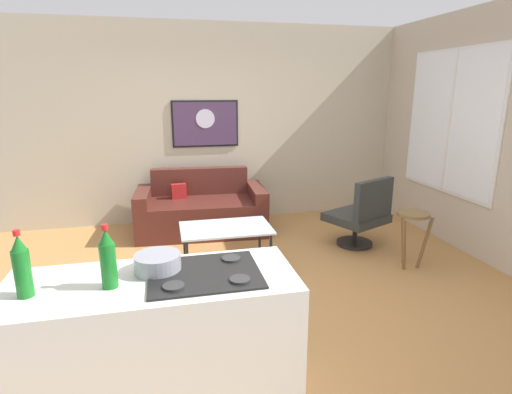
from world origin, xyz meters
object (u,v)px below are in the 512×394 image
(coffee_table, at_px, (226,230))
(wall_painting, at_px, (205,124))
(bar_stool, at_px, (412,224))
(soda_bottle, at_px, (22,267))
(soda_bottle_2, at_px, (108,259))
(couch, at_px, (201,211))
(mixing_bowl, at_px, (158,263))
(armchair, at_px, (361,215))

(coffee_table, distance_m, wall_painting, 2.03)
(bar_stool, bearing_deg, coffee_table, 167.05)
(bar_stool, relative_size, wall_painting, 0.66)
(soda_bottle, relative_size, soda_bottle_2, 1.01)
(couch, xyz_separation_m, mixing_bowl, (-0.52, -3.21, 0.68))
(soda_bottle_2, distance_m, mixing_bowl, 0.29)
(soda_bottle_2, bearing_deg, mixing_bowl, 29.80)
(mixing_bowl, relative_size, wall_painting, 0.27)
(couch, relative_size, armchair, 1.99)
(soda_bottle, distance_m, wall_painting, 4.11)
(couch, height_order, mixing_bowl, mixing_bowl)
(coffee_table, distance_m, soda_bottle_2, 2.39)
(wall_painting, bearing_deg, soda_bottle, -108.42)
(coffee_table, height_order, mixing_bowl, mixing_bowl)
(couch, bearing_deg, wall_painting, 74.59)
(soda_bottle, bearing_deg, wall_painting, 71.58)
(coffee_table, bearing_deg, soda_bottle_2, -113.26)
(couch, relative_size, wall_painting, 1.85)
(couch, relative_size, coffee_table, 1.80)
(soda_bottle, relative_size, wall_painting, 0.36)
(bar_stool, height_order, wall_painting, wall_painting)
(armchair, distance_m, bar_stool, 0.72)
(couch, distance_m, soda_bottle, 3.63)
(mixing_bowl, bearing_deg, couch, 80.77)
(coffee_table, relative_size, soda_bottle_2, 2.89)
(mixing_bowl, bearing_deg, coffee_table, 71.22)
(soda_bottle, height_order, mixing_bowl, soda_bottle)
(bar_stool, relative_size, soda_bottle_2, 1.86)
(bar_stool, distance_m, wall_painting, 3.10)
(couch, distance_m, coffee_table, 1.25)
(armchair, bearing_deg, coffee_table, -172.76)
(coffee_table, height_order, armchair, armchair)
(couch, relative_size, mixing_bowl, 6.86)
(couch, height_order, soda_bottle_2, soda_bottle_2)
(coffee_table, relative_size, mixing_bowl, 3.81)
(bar_stool, bearing_deg, mixing_bowl, -149.84)
(mixing_bowl, bearing_deg, soda_bottle_2, -150.20)
(couch, xyz_separation_m, soda_bottle_2, (-0.76, -3.35, 0.79))
(soda_bottle, xyz_separation_m, wall_painting, (1.29, 3.88, 0.35))
(soda_bottle, bearing_deg, bar_stool, 27.19)
(coffee_table, height_order, soda_bottle, soda_bottle)
(armchair, height_order, soda_bottle, soda_bottle)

